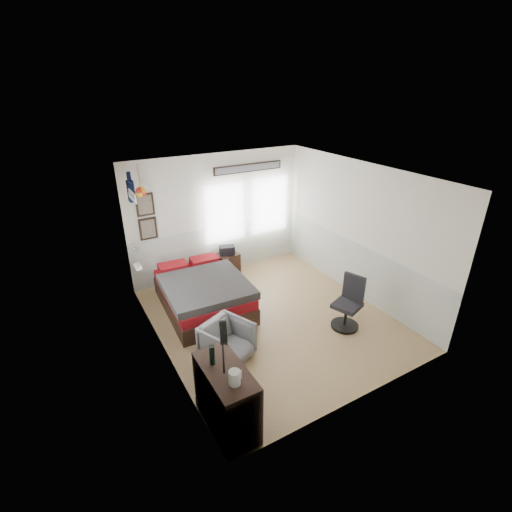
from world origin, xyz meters
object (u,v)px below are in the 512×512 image
object	(u,v)px
bed	(203,293)
armchair	(227,342)
dresser	(226,398)
nightstand	(228,264)
task_chair	(348,307)

from	to	relation	value
bed	armchair	size ratio (longest dim) A/B	3.04
dresser	nightstand	world-z (taller)	dresser
bed	dresser	xyz separation A→B (m)	(-0.79, -2.68, 0.13)
dresser	task_chair	xyz separation A→B (m)	(2.80, 0.85, -0.05)
bed	nightstand	bearing A→B (deg)	49.11
bed	nightstand	distance (m)	1.50
bed	dresser	size ratio (longest dim) A/B	2.13
nightstand	task_chair	bearing A→B (deg)	-79.44
task_chair	dresser	bearing A→B (deg)	177.25
bed	dresser	world-z (taller)	dresser
bed	dresser	distance (m)	2.80
armchair	nightstand	size ratio (longest dim) A/B	1.46
bed	armchair	xyz separation A→B (m)	(-0.23, -1.55, -0.00)
armchair	task_chair	bearing A→B (deg)	-30.77
task_chair	bed	bearing A→B (deg)	118.03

